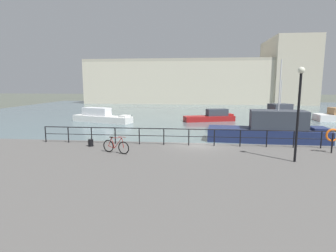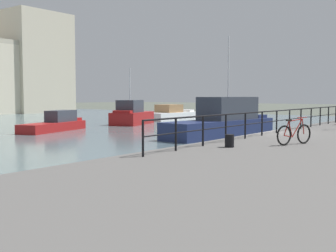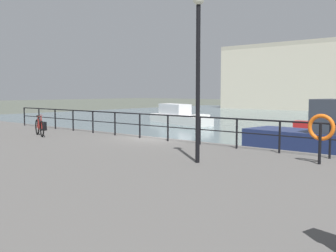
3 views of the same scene
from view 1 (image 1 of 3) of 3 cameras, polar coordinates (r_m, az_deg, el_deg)
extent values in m
plane|color=#4C5147|center=(18.17, 6.20, -6.99)|extent=(240.00, 240.00, 0.00)
cube|color=slate|center=(47.94, 6.03, 2.91)|extent=(80.00, 60.00, 0.01)
cube|color=#565451|center=(11.83, 6.39, -13.03)|extent=(56.00, 13.00, 1.09)
cube|color=beige|center=(74.08, 6.06, 9.08)|extent=(57.42, 15.85, 10.52)
cube|color=#C0B69F|center=(77.86, 24.04, 10.54)|extent=(10.25, 17.43, 16.44)
cube|color=#B1A993|center=(66.72, 6.16, 13.93)|extent=(57.42, 0.60, 0.70)
cube|color=maroon|center=(38.86, 23.37, 1.74)|extent=(6.08, 4.21, 1.20)
cube|color=#333842|center=(38.40, 22.78, 3.50)|extent=(3.12, 2.61, 1.19)
cube|color=maroon|center=(37.44, 20.56, 2.77)|extent=(1.21, 1.88, 0.24)
cylinder|color=silver|center=(38.28, 22.97, 6.70)|extent=(0.10, 0.10, 3.11)
cube|color=white|center=(36.51, -13.86, 1.49)|extent=(8.58, 4.42, 0.82)
cube|color=silver|center=(36.94, -14.98, 2.99)|extent=(4.04, 2.56, 1.05)
cube|color=white|center=(34.40, -9.24, 2.08)|extent=(1.37, 1.57, 0.24)
cube|color=maroon|center=(36.75, 8.76, 1.60)|extent=(7.08, 3.78, 0.70)
cube|color=#333842|center=(37.05, 10.40, 2.89)|extent=(3.07, 2.07, 0.93)
cube|color=maroon|center=(37.78, 12.88, 2.40)|extent=(1.16, 1.46, 0.24)
cube|color=navy|center=(24.76, 20.19, -1.82)|extent=(10.17, 3.51, 1.15)
cube|color=#333842|center=(24.70, 22.38, 1.25)|extent=(4.73, 2.64, 1.59)
cube|color=navy|center=(25.60, 29.58, -0.52)|extent=(1.37, 1.85, 0.24)
cylinder|color=silver|center=(24.52, 22.78, 8.01)|extent=(0.10, 0.10, 4.24)
cylinder|color=black|center=(19.78, -24.65, -1.64)|extent=(0.07, 0.07, 1.05)
cylinder|color=black|center=(19.02, -20.48, -1.78)|extent=(0.07, 0.07, 1.05)
cylinder|color=black|center=(18.37, -15.99, -1.92)|extent=(0.07, 0.07, 1.05)
cylinder|color=black|center=(17.83, -11.20, -2.06)|extent=(0.07, 0.07, 1.05)
cylinder|color=black|center=(17.43, -6.15, -2.19)|extent=(0.07, 0.07, 1.05)
cylinder|color=black|center=(17.18, -0.90, -2.31)|extent=(0.07, 0.07, 1.05)
cylinder|color=black|center=(17.06, 4.46, -2.41)|extent=(0.07, 0.07, 1.05)
cylinder|color=black|center=(17.10, 9.84, -2.49)|extent=(0.07, 0.07, 1.05)
cylinder|color=black|center=(17.29, 15.16, -2.55)|extent=(0.07, 0.07, 1.05)
cylinder|color=black|center=(17.63, 20.31, -2.58)|extent=(0.07, 0.07, 1.05)
cylinder|color=black|center=(18.09, 25.24, -2.59)|extent=(0.07, 0.07, 1.05)
cylinder|color=black|center=(18.69, 29.88, -2.59)|extent=(0.07, 0.07, 1.05)
cylinder|color=black|center=(17.01, 9.89, -0.76)|extent=(22.45, 0.06, 0.06)
cylinder|color=black|center=(17.09, 9.85, -2.32)|extent=(22.45, 0.04, 0.04)
torus|color=black|center=(15.13, -9.44, -4.61)|extent=(0.70, 0.30, 0.72)
torus|color=black|center=(15.74, -12.58, -4.17)|extent=(0.70, 0.30, 0.72)
cylinder|color=maroon|center=(15.28, -10.59, -3.58)|extent=(0.53, 0.22, 0.66)
cylinder|color=maroon|center=(15.50, -11.66, -3.57)|extent=(0.23, 0.11, 0.58)
cylinder|color=maroon|center=(15.28, -10.92, -2.50)|extent=(0.69, 0.28, 0.11)
cylinder|color=maroon|center=(15.62, -11.96, -4.40)|extent=(0.42, 0.18, 0.12)
cylinder|color=maroon|center=(15.62, -12.28, -3.35)|extent=(0.25, 0.12, 0.51)
cylinder|color=maroon|center=(15.09, -9.63, -3.56)|extent=(0.14, 0.08, 0.57)
cube|color=black|center=(15.50, -11.99, -2.36)|extent=(0.24, 0.16, 0.05)
cylinder|color=maroon|center=(15.06, -9.83, -2.31)|extent=(0.50, 0.20, 0.02)
cylinder|color=black|center=(17.51, -16.15, -3.47)|extent=(0.32, 0.32, 0.44)
cylinder|color=black|center=(17.73, 31.62, -3.13)|extent=(0.08, 0.08, 1.15)
torus|color=orange|center=(17.71, 31.65, -1.67)|extent=(0.75, 0.11, 0.75)
cylinder|color=black|center=(14.60, 25.94, 1.43)|extent=(0.12, 0.12, 4.39)
sphere|color=silver|center=(14.52, 26.57, 10.59)|extent=(0.32, 0.32, 0.32)
camera|label=2|loc=(21.21, -58.94, -1.08)|focal=45.03mm
camera|label=3|loc=(12.64, 72.50, -5.81)|focal=41.99mm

